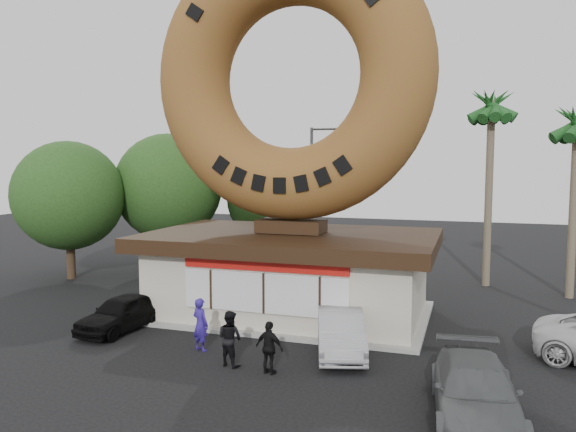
% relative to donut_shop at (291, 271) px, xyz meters
% --- Properties ---
extents(ground, '(90.00, 90.00, 0.00)m').
position_rel_donut_shop_xyz_m(ground, '(0.00, -5.98, -1.77)').
color(ground, black).
rests_on(ground, ground).
extents(donut_shop, '(11.20, 7.20, 3.80)m').
position_rel_donut_shop_xyz_m(donut_shop, '(0.00, 0.00, 0.00)').
color(donut_shop, beige).
rests_on(donut_shop, ground).
extents(giant_donut, '(10.98, 2.80, 10.98)m').
position_rel_donut_shop_xyz_m(giant_donut, '(0.00, 0.02, 7.52)').
color(giant_donut, brown).
rests_on(giant_donut, donut_shop).
extents(tree_west, '(6.00, 6.00, 7.65)m').
position_rel_donut_shop_xyz_m(tree_west, '(-9.50, 7.02, 2.87)').
color(tree_west, '#473321').
rests_on(tree_west, ground).
extents(tree_mid, '(5.20, 5.20, 6.63)m').
position_rel_donut_shop_xyz_m(tree_mid, '(-4.00, 9.02, 2.25)').
color(tree_mid, '#473321').
rests_on(tree_mid, ground).
extents(tree_far, '(5.60, 5.60, 7.14)m').
position_rel_donut_shop_xyz_m(tree_far, '(-13.00, 3.02, 2.56)').
color(tree_far, '#473321').
rests_on(tree_far, ground).
extents(palm_near, '(2.60, 2.60, 9.75)m').
position_rel_donut_shop_xyz_m(palm_near, '(7.50, 8.02, 6.65)').
color(palm_near, '#726651').
rests_on(palm_near, ground).
extents(street_lamp, '(2.11, 0.20, 8.00)m').
position_rel_donut_shop_xyz_m(street_lamp, '(-1.86, 10.02, 2.72)').
color(street_lamp, '#59595E').
rests_on(street_lamp, ground).
extents(person_left, '(0.73, 0.60, 1.72)m').
position_rel_donut_shop_xyz_m(person_left, '(-1.46, -4.99, -0.91)').
color(person_left, navy).
rests_on(person_left, ground).
extents(person_center, '(0.96, 0.84, 1.66)m').
position_rel_donut_shop_xyz_m(person_center, '(-0.02, -5.92, -0.94)').
color(person_center, black).
rests_on(person_center, ground).
extents(person_right, '(0.96, 0.58, 1.53)m').
position_rel_donut_shop_xyz_m(person_right, '(1.34, -6.19, -1.00)').
color(person_right, black).
rests_on(person_right, ground).
extents(car_black, '(1.92, 3.88, 1.27)m').
position_rel_donut_shop_xyz_m(car_black, '(-5.18, -3.91, -1.13)').
color(car_black, black).
rests_on(car_black, ground).
extents(car_silver, '(2.48, 4.30, 1.34)m').
position_rel_donut_shop_xyz_m(car_silver, '(2.87, -3.77, -1.10)').
color(car_silver, '#A4A5A9').
rests_on(car_silver, ground).
extents(car_grey, '(2.38, 4.92, 1.38)m').
position_rel_donut_shop_xyz_m(car_grey, '(6.93, -7.41, -1.08)').
color(car_grey, '#5B5E60').
rests_on(car_grey, ground).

